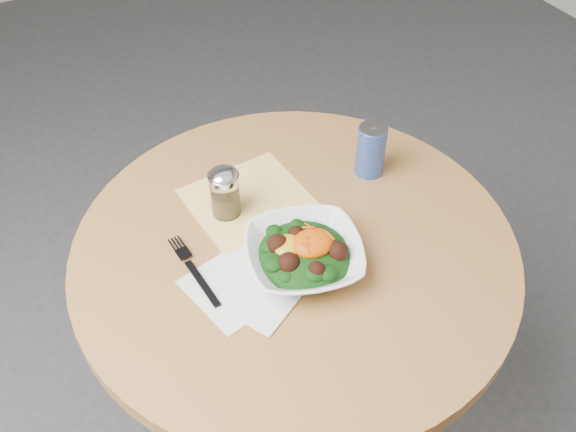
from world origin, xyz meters
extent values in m
plane|color=#313134|center=(0.00, 0.00, 0.00)|extent=(6.00, 6.00, 0.00)
cylinder|color=black|center=(0.00, 0.00, 0.01)|extent=(0.52, 0.52, 0.03)
cylinder|color=black|center=(0.00, 0.00, 0.35)|extent=(0.10, 0.10, 0.71)
cylinder|color=#B97F42|center=(0.00, 0.00, 0.73)|extent=(0.90, 0.90, 0.04)
cube|color=#FFAF0D|center=(-0.02, 0.16, 0.75)|extent=(0.26, 0.24, 0.00)
cube|color=silver|center=(-0.15, -0.04, 0.75)|extent=(0.20, 0.20, 0.00)
cube|color=silver|center=(-0.12, -0.06, 0.75)|extent=(0.22, 0.22, 0.00)
imported|color=white|center=(-0.01, -0.06, 0.78)|extent=(0.28, 0.28, 0.06)
ellipsoid|color=black|center=(-0.01, -0.06, 0.78)|extent=(0.18, 0.18, 0.06)
ellipsoid|color=gold|center=(-0.04, -0.04, 0.81)|extent=(0.06, 0.06, 0.02)
ellipsoid|color=#DC5104|center=(0.00, -0.06, 0.81)|extent=(0.08, 0.07, 0.04)
cube|color=black|center=(-0.21, -0.01, 0.76)|extent=(0.02, 0.13, 0.00)
cube|color=black|center=(-0.21, 0.09, 0.76)|extent=(0.03, 0.07, 0.00)
cylinder|color=silver|center=(-0.08, 0.15, 0.80)|extent=(0.06, 0.06, 0.09)
cylinder|color=#987546|center=(-0.08, 0.15, 0.78)|extent=(0.05, 0.05, 0.05)
cylinder|color=silver|center=(-0.08, 0.15, 0.85)|extent=(0.06, 0.06, 0.01)
ellipsoid|color=silver|center=(-0.08, 0.15, 0.86)|extent=(0.06, 0.06, 0.03)
cylinder|color=navy|center=(0.26, 0.11, 0.81)|extent=(0.06, 0.06, 0.12)
cylinder|color=#BABAC1|center=(0.26, 0.11, 0.87)|extent=(0.06, 0.06, 0.00)
cube|color=#BABAC1|center=(0.26, 0.12, 0.87)|extent=(0.02, 0.02, 0.00)
camera|label=1|loc=(-0.44, -0.76, 1.70)|focal=40.00mm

